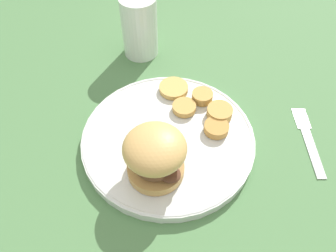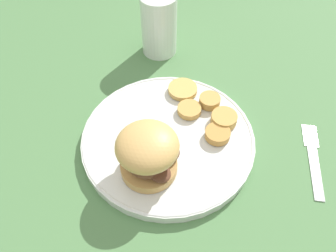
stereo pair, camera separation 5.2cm
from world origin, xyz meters
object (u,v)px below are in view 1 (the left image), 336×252
at_px(dinner_plate, 168,139).
at_px(drinking_glass, 140,27).
at_px(fork, 309,139).
at_px(sandwich, 154,155).

bearing_deg(dinner_plate, drinking_glass, -61.36).
relative_size(fork, drinking_glass, 1.16).
bearing_deg(dinner_plate, fork, -163.63).
distance_m(dinner_plate, drinking_glass, 0.25).
height_order(dinner_plate, drinking_glass, drinking_glass).
height_order(dinner_plate, sandwich, sandwich).
bearing_deg(drinking_glass, sandwich, 112.14).
bearing_deg(fork, drinking_glass, -23.28).
height_order(sandwich, drinking_glass, drinking_glass).
bearing_deg(sandwich, drinking_glass, -67.86).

